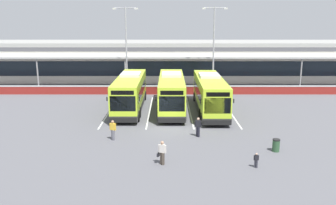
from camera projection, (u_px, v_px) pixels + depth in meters
name	position (u px, v px, depth m)	size (l,w,h in m)	color
ground_plane	(170.00, 128.00, 31.05)	(200.00, 200.00, 0.00)	#56565B
terminal_building	(169.00, 60.00, 56.55)	(70.00, 13.00, 6.00)	beige
red_barrier_wall	(169.00, 90.00, 45.03)	(60.00, 0.40, 1.10)	maroon
coach_bus_leftmost	(130.00, 93.00, 37.09)	(2.99, 12.16, 3.78)	#B7DB2D
coach_bus_left_centre	(171.00, 93.00, 37.04)	(2.99, 12.16, 3.78)	#B7DB2D
coach_bus_centre	(210.00, 94.00, 36.36)	(2.99, 12.16, 3.78)	#B7DB2D
bay_stripe_far_west	(110.00, 111.00, 36.88)	(0.14, 13.00, 0.01)	silver
bay_stripe_west	(150.00, 111.00, 36.88)	(0.14, 13.00, 0.01)	silver
bay_stripe_mid_west	(189.00, 111.00, 36.89)	(0.14, 13.00, 0.01)	silver
bay_stripe_centre	(229.00, 111.00, 36.89)	(0.14, 13.00, 0.01)	silver
pedestrian_with_handbag	(162.00, 152.00, 22.99)	(0.64, 0.45, 1.62)	#4C4238
pedestrian_in_dark_coat	(113.00, 129.00, 27.70)	(0.53, 0.38, 1.62)	slate
pedestrian_child	(256.00, 160.00, 22.54)	(0.33, 0.19, 1.00)	#33333D
pedestrian_near_bin	(198.00, 126.00, 28.49)	(0.54, 0.37, 1.62)	black
lamp_post_west	(126.00, 44.00, 46.10)	(3.24, 0.28, 11.00)	#9E9EA3
lamp_post_centre	(213.00, 44.00, 45.48)	(3.24, 0.28, 11.00)	#9E9EA3
litter_bin	(276.00, 145.00, 25.37)	(0.54, 0.54, 0.93)	#2D5133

